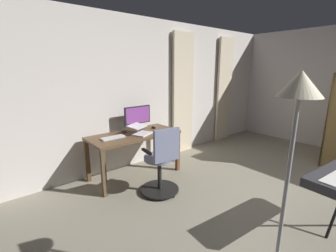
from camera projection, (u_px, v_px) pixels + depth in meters
The scene contains 11 objects.
back_room_partition at pixel (163, 91), 4.59m from camera, with size 6.16×0.10×2.63m, color silver.
curtain_left_panel at pixel (224, 91), 5.66m from camera, with size 0.49×0.06×2.45m, color beige.
curtain_right_panel at pixel (183, 95), 4.80m from camera, with size 0.53×0.06×2.45m, color beige.
desk at pixel (134, 139), 3.78m from camera, with size 1.46×0.67×0.73m.
office_chair at pixel (162, 163), 3.24m from camera, with size 0.56×0.56×1.00m.
computer_monitor at pixel (138, 116), 4.00m from camera, with size 0.50×0.18×0.40m.
computer_keyboard at pixel (113, 138), 3.51m from camera, with size 0.36×0.13×0.02m, color silver.
laptop at pixel (141, 131), 3.72m from camera, with size 0.41×0.42×0.15m.
computer_mouse at pixel (154, 127), 4.09m from camera, with size 0.06×0.10×0.04m, color black.
cell_phone_by_monitor at pixel (124, 132), 3.85m from camera, with size 0.07×0.14×0.01m, color black.
floor_lamp at pixel (295, 121), 1.55m from camera, with size 0.29×0.29×1.75m.
Camera 1 is at (2.88, 0.44, 1.76)m, focal length 24.77 mm.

